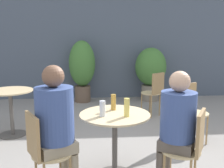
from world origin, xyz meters
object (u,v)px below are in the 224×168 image
object	(u,v)px
cafe_table_near	(115,129)
beer_glass_0	(102,108)
seated_person_1	(176,122)
beer_glass_1	(127,107)
potted_plant_1	(151,70)
cafe_table_far	(11,103)
bistro_chair_2	(154,90)
bistro_chair_3	(191,107)
bistro_chair_0	(43,148)
bistro_chair_1	(190,145)
potted_plant_0	(82,67)
seated_person_0	(56,121)
beer_glass_2	(113,102)

from	to	relation	value
cafe_table_near	beer_glass_0	distance (m)	0.30
seated_person_1	beer_glass_1	size ratio (longest dim) A/B	6.38
cafe_table_near	potted_plant_1	distance (m)	3.63
cafe_table_far	seated_person_1	world-z (taller)	seated_person_1
bistro_chair_2	seated_person_1	world-z (taller)	seated_person_1
bistro_chair_3	beer_glass_1	xyz separation A→B (m)	(-1.08, -1.01, 0.29)
seated_person_1	beer_glass_0	xyz separation A→B (m)	(-0.69, 0.26, 0.08)
cafe_table_near	bistro_chair_0	world-z (taller)	bistro_chair_0
bistro_chair_0	bistro_chair_2	xyz separation A→B (m)	(1.64, 2.53, 0.00)
cafe_table_far	bistro_chair_1	size ratio (longest dim) A/B	0.84
beer_glass_1	bistro_chair_1	bearing A→B (deg)	-28.38
bistro_chair_1	potted_plant_1	world-z (taller)	potted_plant_1
potted_plant_0	seated_person_0	bearing A→B (deg)	-91.58
seated_person_0	potted_plant_1	bearing A→B (deg)	-53.69
bistro_chair_2	potted_plant_0	xyz separation A→B (m)	(-1.41, 1.29, 0.30)
bistro_chair_2	beer_glass_0	size ratio (longest dim) A/B	5.24
seated_person_0	cafe_table_near	bearing A→B (deg)	-90.00
potted_plant_0	potted_plant_1	size ratio (longest dim) A/B	1.13
beer_glass_0	beer_glass_2	size ratio (longest dim) A/B	0.92
beer_glass_0	seated_person_0	bearing A→B (deg)	-150.97
seated_person_0	beer_glass_0	size ratio (longest dim) A/B	7.83
cafe_table_near	potted_plant_0	xyz separation A→B (m)	(-0.47, 3.44, 0.28)
bistro_chair_2	beer_glass_0	xyz separation A→B (m)	(-1.08, -2.22, 0.28)
beer_glass_0	potted_plant_1	world-z (taller)	potted_plant_1
bistro_chair_2	potted_plant_0	distance (m)	1.94
beer_glass_2	potted_plant_0	bearing A→B (deg)	98.07
bistro_chair_0	bistro_chair_1	world-z (taller)	same
cafe_table_far	bistro_chair_0	world-z (taller)	bistro_chair_0
bistro_chair_0	potted_plant_1	bearing A→B (deg)	-54.81
bistro_chair_1	bistro_chair_3	xyz separation A→B (m)	(0.51, 1.31, 0.00)
bistro_chair_2	beer_glass_0	bearing A→B (deg)	27.29
bistro_chair_0	bistro_chair_3	world-z (taller)	same
bistro_chair_1	seated_person_1	bearing A→B (deg)	-90.00
cafe_table_near	seated_person_1	size ratio (longest dim) A/B	0.62
cafe_table_near	seated_person_0	bearing A→B (deg)	-151.03
cafe_table_near	bistro_chair_0	distance (m)	0.79
bistro_chair_1	cafe_table_far	bearing A→B (deg)	-97.96
bistro_chair_2	beer_glass_0	world-z (taller)	beer_glass_0
bistro_chair_1	seated_person_1	size ratio (longest dim) A/B	0.70
cafe_table_near	seated_person_0	world-z (taller)	seated_person_0
potted_plant_0	potted_plant_1	xyz separation A→B (m)	(1.62, 0.00, -0.08)
beer_glass_1	potted_plant_1	size ratio (longest dim) A/B	0.15
seated_person_1	potted_plant_0	bearing A→B (deg)	-133.71
beer_glass_1	beer_glass_2	xyz separation A→B (m)	(-0.12, 0.26, -0.01)
beer_glass_1	beer_glass_2	size ratio (longest dim) A/B	1.08
bistro_chair_3	beer_glass_2	world-z (taller)	beer_glass_2
beer_glass_0	seated_person_1	bearing A→B (deg)	-20.77
cafe_table_far	beer_glass_2	size ratio (longest dim) A/B	4.06
bistro_chair_2	beer_glass_1	distance (m)	2.42
potted_plant_0	bistro_chair_0	bearing A→B (deg)	-93.38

